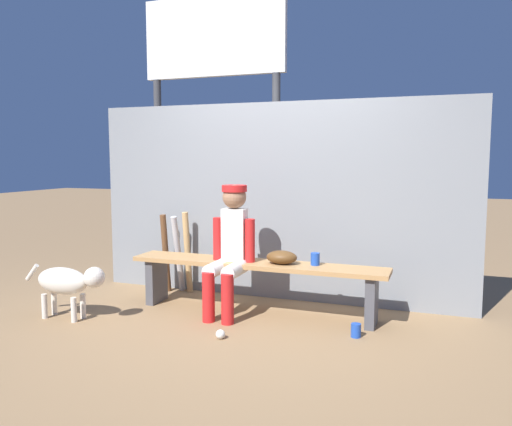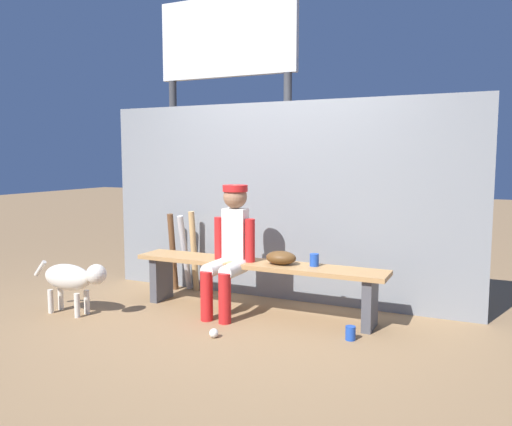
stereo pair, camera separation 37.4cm
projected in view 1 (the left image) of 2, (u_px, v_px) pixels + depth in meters
The scene contains 13 objects.
ground_plane at pixel (256, 313), 4.72m from camera, with size 30.00×30.00×0.00m, color olive.
chainlink_fence at pixel (275, 202), 5.12m from camera, with size 3.89×0.03×1.97m, color gray.
dugout_bench at pixel (256, 274), 4.68m from camera, with size 2.40×0.36×0.48m.
player_seated at pixel (230, 244), 4.61m from camera, with size 0.41×0.55×1.18m.
baseball_glove at pixel (282, 257), 4.57m from camera, with size 0.28×0.20×0.12m, color #593819.
bat_wood_tan at pixel (188, 252), 5.38m from camera, with size 0.06×0.06×0.86m, color tan.
bat_aluminum_silver at pixel (178, 254), 5.40m from camera, with size 0.06×0.06×0.83m, color #B7B7BC.
bat_wood_dark at pixel (166, 253), 5.42m from camera, with size 0.06×0.06×0.83m, color brown.
baseball at pixel (220, 334), 4.04m from camera, with size 0.07×0.07×0.07m, color white.
cup_on_ground at pixel (356, 330), 4.07m from camera, with size 0.08×0.08×0.11m, color #1E47AD.
cup_on_bench at pixel (315, 259), 4.52m from camera, with size 0.08×0.08×0.11m, color #1E47AD.
scoreboard at pixel (218, 66), 6.38m from camera, with size 2.15×0.27×3.67m.
dog at pixel (68, 282), 4.51m from camera, with size 0.84×0.20×0.49m.
Camera 1 is at (1.59, -4.31, 1.43)m, focal length 35.88 mm.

